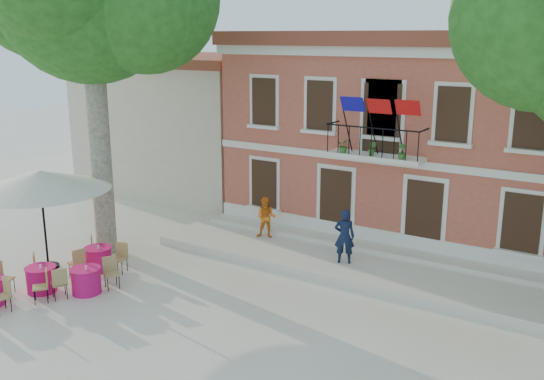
{
  "coord_description": "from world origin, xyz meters",
  "views": [
    {
      "loc": [
        9.47,
        -12.71,
        7.36
      ],
      "look_at": [
        -0.71,
        3.5,
        2.45
      ],
      "focal_mm": 40.0,
      "sensor_mm": 36.0,
      "label": 1
    }
  ],
  "objects_px": {
    "pedestrian_orange": "(266,218)",
    "cafe_table_3": "(98,258)",
    "patio_umbrella": "(40,181)",
    "cafe_table_4": "(86,280)",
    "pedestrian_navy": "(344,236)",
    "cafe_table_0": "(41,278)"
  },
  "relations": [
    {
      "from": "cafe_table_0",
      "to": "cafe_table_4",
      "type": "distance_m",
      "value": 1.36
    },
    {
      "from": "patio_umbrella",
      "to": "pedestrian_orange",
      "type": "distance_m",
      "value": 7.65
    },
    {
      "from": "patio_umbrella",
      "to": "cafe_table_0",
      "type": "relative_size",
      "value": 2.48
    },
    {
      "from": "pedestrian_navy",
      "to": "pedestrian_orange",
      "type": "xyz_separation_m",
      "value": [
        -3.44,
        0.78,
        -0.14
      ]
    },
    {
      "from": "pedestrian_orange",
      "to": "cafe_table_0",
      "type": "height_order",
      "value": "pedestrian_orange"
    },
    {
      "from": "pedestrian_orange",
      "to": "pedestrian_navy",
      "type": "bearing_deg",
      "value": -34.88
    },
    {
      "from": "patio_umbrella",
      "to": "cafe_table_0",
      "type": "height_order",
      "value": "patio_umbrella"
    },
    {
      "from": "pedestrian_orange",
      "to": "cafe_table_0",
      "type": "bearing_deg",
      "value": -138.38
    },
    {
      "from": "patio_umbrella",
      "to": "pedestrian_navy",
      "type": "bearing_deg",
      "value": 30.08
    },
    {
      "from": "patio_umbrella",
      "to": "cafe_table_3",
      "type": "xyz_separation_m",
      "value": [
        1.59,
        0.71,
        -2.49
      ]
    },
    {
      "from": "pedestrian_orange",
      "to": "patio_umbrella",
      "type": "bearing_deg",
      "value": -153.27
    },
    {
      "from": "pedestrian_navy",
      "to": "cafe_table_3",
      "type": "distance_m",
      "value": 7.92
    },
    {
      "from": "cafe_table_4",
      "to": "pedestrian_orange",
      "type": "bearing_deg",
      "value": 70.6
    },
    {
      "from": "patio_umbrella",
      "to": "cafe_table_0",
      "type": "xyz_separation_m",
      "value": [
        1.45,
        -1.36,
        -2.49
      ]
    },
    {
      "from": "patio_umbrella",
      "to": "cafe_table_4",
      "type": "xyz_separation_m",
      "value": [
        2.65,
        -0.73,
        -2.49
      ]
    },
    {
      "from": "pedestrian_navy",
      "to": "cafe_table_4",
      "type": "distance_m",
      "value": 7.96
    },
    {
      "from": "pedestrian_orange",
      "to": "cafe_table_3",
      "type": "distance_m",
      "value": 5.92
    },
    {
      "from": "patio_umbrella",
      "to": "cafe_table_0",
      "type": "bearing_deg",
      "value": -43.07
    },
    {
      "from": "cafe_table_4",
      "to": "patio_umbrella",
      "type": "bearing_deg",
      "value": 164.7
    },
    {
      "from": "patio_umbrella",
      "to": "pedestrian_orange",
      "type": "bearing_deg",
      "value": 48.89
    },
    {
      "from": "cafe_table_4",
      "to": "pedestrian_navy",
      "type": "bearing_deg",
      "value": 44.39
    },
    {
      "from": "cafe_table_0",
      "to": "cafe_table_3",
      "type": "relative_size",
      "value": 0.96
    }
  ]
}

